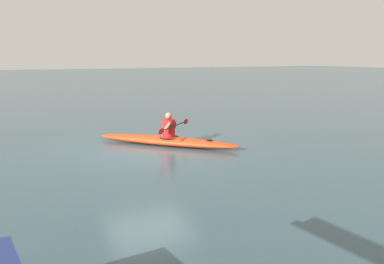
# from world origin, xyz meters

# --- Properties ---
(ground_plane) EXTENTS (160.00, 160.00, 0.00)m
(ground_plane) POSITION_xyz_m (0.00, 0.00, 0.00)
(ground_plane) COLOR #334C56
(kayak) EXTENTS (3.83, 4.01, 0.28)m
(kayak) POSITION_xyz_m (-0.86, -0.66, 0.14)
(kayak) COLOR red
(kayak) RESTS_ON ground
(kayaker) EXTENTS (1.72, 1.62, 0.78)m
(kayaker) POSITION_xyz_m (-0.93, -0.59, 0.61)
(kayaker) COLOR red
(kayaker) RESTS_ON kayak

